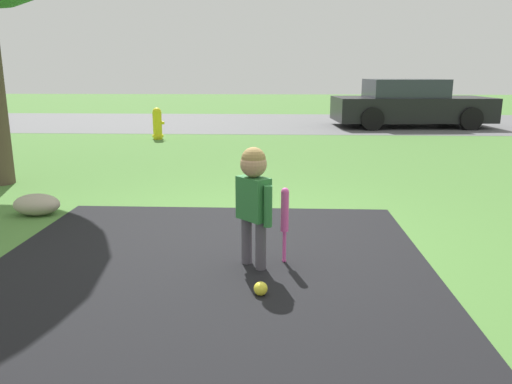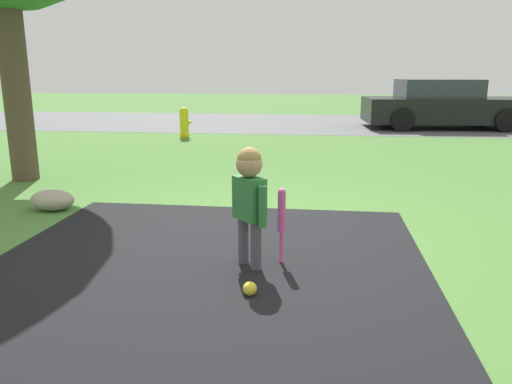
% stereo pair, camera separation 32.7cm
% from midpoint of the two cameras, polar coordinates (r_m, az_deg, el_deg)
% --- Properties ---
extents(ground_plane, '(60.00, 60.00, 0.00)m').
position_cam_midpoint_polar(ground_plane, '(4.65, -3.48, -5.16)').
color(ground_plane, '#477533').
extents(street_strip, '(40.00, 6.00, 0.01)m').
position_cam_midpoint_polar(street_strip, '(15.18, 0.85, 7.96)').
color(street_strip, '#59595B').
rests_on(street_strip, ground).
extents(child, '(0.29, 0.29, 0.95)m').
position_cam_midpoint_polar(child, '(3.78, -2.76, 0.15)').
color(child, '#4C4751').
rests_on(child, ground).
extents(baseball_bat, '(0.06, 0.06, 0.62)m').
position_cam_midpoint_polar(baseball_bat, '(3.92, 0.92, -2.61)').
color(baseball_bat, '#E54CA5').
rests_on(baseball_bat, ground).
extents(sports_ball, '(0.10, 0.10, 0.10)m').
position_cam_midpoint_polar(sports_ball, '(3.47, -2.21, -11.02)').
color(sports_ball, yellow).
rests_on(sports_ball, ground).
extents(fire_hydrant, '(0.28, 0.25, 0.71)m').
position_cam_midpoint_polar(fire_hydrant, '(11.58, -12.01, 7.63)').
color(fire_hydrant, yellow).
rests_on(fire_hydrant, ground).
extents(parked_car, '(4.30, 2.24, 1.30)m').
position_cam_midpoint_polar(parked_car, '(14.57, 16.51, 9.57)').
color(parked_car, black).
rests_on(parked_car, ground).
extents(edging_rock, '(0.49, 0.34, 0.23)m').
position_cam_midpoint_polar(edging_rock, '(5.87, -25.26, -1.32)').
color(edging_rock, '#9E937F').
rests_on(edging_rock, ground).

